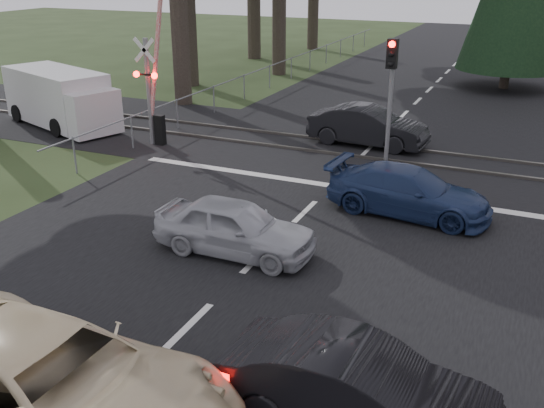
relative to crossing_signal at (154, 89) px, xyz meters
The scene contains 15 objects.
ground 12.37m from the crossing_signal, 53.38° to the right, with size 120.00×120.00×0.00m, color #293819.
road 7.56m from the crossing_signal, ahead, with size 14.00×100.00×0.01m, color black.
rail_corridor 7.88m from the crossing_signal, 16.92° to the left, with size 120.00×8.00×0.01m, color black.
stop_line 7.72m from the crossing_signal, 12.30° to the right, with size 13.00×0.35×0.00m, color silver.
rail_near 7.68m from the crossing_signal, 11.00° to the left, with size 120.00×0.12×0.10m, color #59544C.
rail_far 8.13m from the crossing_signal, 22.50° to the left, with size 120.00×0.12×0.10m, color #59544C.
crossing_signal is the anchor object (origin of this frame).
traffic_signal_center 8.36m from the crossing_signal, ahead, with size 0.32×0.48×4.10m.
fence_left 12.89m from the crossing_signal, 92.37° to the left, with size 0.10×36.00×1.20m, color slate, non-canonical shape.
cream_coupe 14.71m from the crossing_signal, 61.75° to the right, with size 2.63×5.69×1.58m, color beige.
dark_hatchback 15.57m from the crossing_signal, 45.48° to the right, with size 1.40×4.01×1.32m, color black.
silver_car 9.58m from the crossing_signal, 45.24° to the right, with size 1.52×3.78×1.29m, color #A8AAB0.
blue_sedan 10.30m from the crossing_signal, 15.85° to the right, with size 1.76×4.34×1.26m, color navy.
dark_car_far 7.82m from the crossing_signal, 23.28° to the left, with size 1.50×4.29×1.41m, color black.
white_van 5.00m from the crossing_signal, behind, with size 6.06×3.84×2.23m.
Camera 1 is at (5.32, -8.15, 6.35)m, focal length 40.00 mm.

